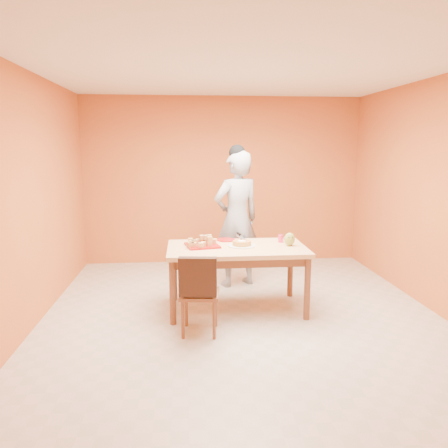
{
  "coord_description": "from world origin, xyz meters",
  "views": [
    {
      "loc": [
        -0.63,
        -4.63,
        1.91
      ],
      "look_at": [
        -0.18,
        0.3,
        1.02
      ],
      "focal_mm": 35.0,
      "sensor_mm": 36.0,
      "label": 1
    }
  ],
  "objects": [
    {
      "name": "floor",
      "position": [
        0.0,
        0.0,
        0.0
      ],
      "size": [
        5.0,
        5.0,
        0.0
      ],
      "primitive_type": "plane",
      "color": "beige",
      "rests_on": "ground"
    },
    {
      "name": "cake_server",
      "position": [
        0.03,
        0.46,
        0.83
      ],
      "size": [
        0.1,
        0.25,
        0.01
      ],
      "primitive_type": "cube",
      "rotation": [
        0.0,
        0.0,
        0.21
      ],
      "color": "silver",
      "rests_on": "sponge_cake"
    },
    {
      "name": "dining_chair",
      "position": [
        -0.49,
        -0.37,
        0.44
      ],
      "size": [
        0.44,
        0.5,
        0.85
      ],
      "rotation": [
        0.0,
        0.0,
        -0.12
      ],
      "color": "brown",
      "rests_on": "floor"
    },
    {
      "name": "checker_tin",
      "position": [
        0.64,
        0.58,
        0.78
      ],
      "size": [
        0.13,
        0.13,
        0.03
      ],
      "primitive_type": "cylinder",
      "rotation": [
        0.0,
        0.0,
        0.2
      ],
      "color": "#3B2510",
      "rests_on": "dining_table"
    },
    {
      "name": "egg_ornament",
      "position": [
        0.58,
        0.26,
        0.84
      ],
      "size": [
        0.12,
        0.1,
        0.16
      ],
      "primitive_type": "ellipsoid",
      "rotation": [
        0.0,
        0.0,
        0.0
      ],
      "color": "olive",
      "rests_on": "dining_table"
    },
    {
      "name": "wall_left",
      "position": [
        -2.25,
        0.0,
        1.35
      ],
      "size": [
        0.0,
        5.0,
        5.0
      ],
      "primitive_type": "plane",
      "rotation": [
        1.57,
        0.0,
        1.57
      ],
      "color": "#BC552B",
      "rests_on": "floor"
    },
    {
      "name": "pastry_platter",
      "position": [
        -0.43,
        0.33,
        0.77
      ],
      "size": [
        0.43,
        0.43,
        0.02
      ],
      "primitive_type": "cube",
      "rotation": [
        0.0,
        0.0,
        0.2
      ],
      "color": "#9A0F0E",
      "rests_on": "dining_table"
    },
    {
      "name": "magenta_glass",
      "position": [
        0.52,
        0.45,
        0.8
      ],
      "size": [
        0.08,
        0.08,
        0.09
      ],
      "primitive_type": "cylinder",
      "rotation": [
        0.0,
        0.0,
        -0.4
      ],
      "color": "#D11F4F",
      "rests_on": "dining_table"
    },
    {
      "name": "red_dinner_plate",
      "position": [
        -0.13,
        0.62,
        0.77
      ],
      "size": [
        0.27,
        0.27,
        0.01
      ],
      "primitive_type": "cylinder",
      "rotation": [
        0.0,
        0.0,
        -0.22
      ],
      "color": "#9A0F0E",
      "rests_on": "dining_table"
    },
    {
      "name": "wall_right",
      "position": [
        2.25,
        0.0,
        1.35
      ],
      "size": [
        0.0,
        5.0,
        5.0
      ],
      "primitive_type": "plane",
      "rotation": [
        1.57,
        0.0,
        -1.57
      ],
      "color": "#BC552B",
      "rests_on": "floor"
    },
    {
      "name": "wall_back",
      "position": [
        0.0,
        2.5,
        1.35
      ],
      "size": [
        4.5,
        0.0,
        4.5
      ],
      "primitive_type": "plane",
      "rotation": [
        1.57,
        0.0,
        0.0
      ],
      "color": "#BC552B",
      "rests_on": "floor"
    },
    {
      "name": "white_cake_plate",
      "position": [
        0.02,
        0.28,
        0.77
      ],
      "size": [
        0.32,
        0.32,
        0.01
      ],
      "primitive_type": "cylinder",
      "rotation": [
        0.0,
        0.0,
        0.02
      ],
      "color": "silver",
      "rests_on": "dining_table"
    },
    {
      "name": "sponge_cake",
      "position": [
        0.02,
        0.28,
        0.8
      ],
      "size": [
        0.27,
        0.27,
        0.05
      ],
      "primitive_type": "cylinder",
      "rotation": [
        0.0,
        0.0,
        -0.29
      ],
      "color": "#C18931",
      "rests_on": "white_cake_plate"
    },
    {
      "name": "person",
      "position": [
        0.07,
        1.19,
        0.93
      ],
      "size": [
        0.79,
        0.67,
        1.85
      ],
      "primitive_type": "imported",
      "rotation": [
        0.0,
        0.0,
        3.54
      ],
      "color": "gray",
      "rests_on": "floor"
    },
    {
      "name": "pastry_pile",
      "position": [
        -0.43,
        0.33,
        0.83
      ],
      "size": [
        0.32,
        0.32,
        0.11
      ],
      "primitive_type": null,
      "color": "tan",
      "rests_on": "pastry_platter"
    },
    {
      "name": "ceiling",
      "position": [
        0.0,
        0.0,
        2.7
      ],
      "size": [
        5.0,
        5.0,
        0.0
      ],
      "primitive_type": "plane",
      "rotation": [
        3.14,
        0.0,
        0.0
      ],
      "color": "silver",
      "rests_on": "wall_back"
    },
    {
      "name": "dining_table",
      "position": [
        -0.04,
        0.27,
        0.67
      ],
      "size": [
        1.6,
        0.9,
        0.76
      ],
      "color": "#ECB57B",
      "rests_on": "floor"
    }
  ]
}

